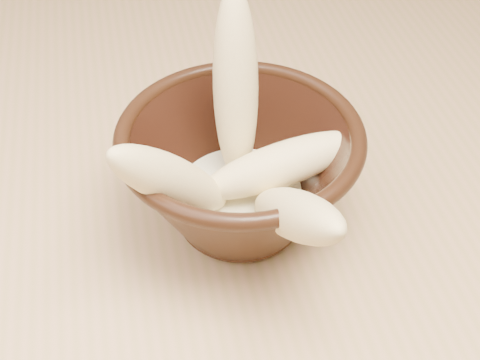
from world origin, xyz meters
TOP-DOWN VIEW (x-y plane):
  - table at (0.00, 0.00)m, footprint 1.20×0.80m
  - bowl at (-0.05, -0.12)m, footprint 0.19×0.19m
  - milk_puddle at (-0.05, -0.12)m, footprint 0.11×0.11m
  - banana_upright at (-0.05, -0.08)m, footprint 0.05×0.08m
  - banana_left at (-0.11, -0.15)m, footprint 0.12×0.09m
  - banana_across at (-0.02, -0.13)m, footprint 0.14×0.04m
  - banana_front at (-0.03, -0.20)m, footprint 0.05×0.15m

SIDE VIEW (x-z plane):
  - table at x=0.00m, z-range 0.30..1.05m
  - milk_puddle at x=-0.05m, z-range 0.78..0.79m
  - bowl at x=-0.05m, z-range 0.76..0.86m
  - banana_across at x=-0.02m, z-range 0.79..0.85m
  - banana_front at x=-0.03m, z-range 0.78..0.90m
  - banana_left at x=-0.11m, z-range 0.78..0.91m
  - banana_upright at x=-0.05m, z-range 0.78..0.95m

